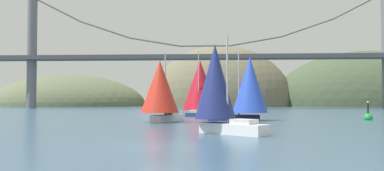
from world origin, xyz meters
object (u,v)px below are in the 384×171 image
at_px(channel_buoy, 368,117).
at_px(sailboat_navy_sail, 217,86).
at_px(sailboat_scarlet_sail, 160,88).
at_px(sailboat_blue_spinnaker, 249,86).
at_px(sailboat_crimson_sail, 200,86).

bearing_deg(channel_buoy, sailboat_navy_sail, -132.19).
relative_size(sailboat_navy_sail, sailboat_scarlet_sail, 0.96).
bearing_deg(sailboat_blue_spinnaker, sailboat_navy_sail, -101.70).
height_order(sailboat_crimson_sail, sailboat_blue_spinnaker, sailboat_crimson_sail).
xyz_separation_m(sailboat_crimson_sail, sailboat_blue_spinnaker, (6.78, -17.14, -0.57)).
bearing_deg(sailboat_scarlet_sail, sailboat_crimson_sail, 80.46).
height_order(sailboat_scarlet_sail, sailboat_blue_spinnaker, sailboat_blue_spinnaker).
relative_size(sailboat_crimson_sail, channel_buoy, 3.98).
distance_m(sailboat_navy_sail, sailboat_blue_spinnaker, 19.67).
relative_size(sailboat_scarlet_sail, sailboat_blue_spinnaker, 0.91).
bearing_deg(sailboat_crimson_sail, sailboat_blue_spinnaker, -68.42).
distance_m(sailboat_crimson_sail, channel_buoy, 27.09).
height_order(sailboat_navy_sail, sailboat_blue_spinnaker, sailboat_blue_spinnaker).
bearing_deg(sailboat_crimson_sail, channel_buoy, -34.82).
relative_size(sailboat_scarlet_sail, channel_buoy, 2.98).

